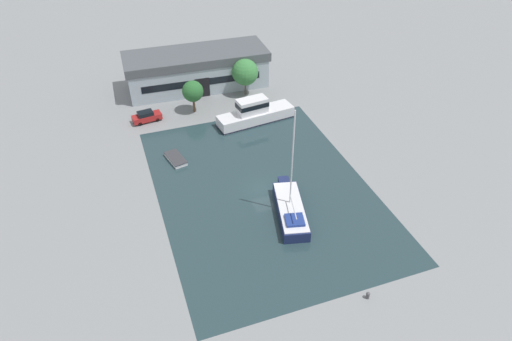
{
  "coord_description": "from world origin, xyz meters",
  "views": [
    {
      "loc": [
        -15.38,
        -40.78,
        35.87
      ],
      "look_at": [
        0.0,
        2.66,
        1.0
      ],
      "focal_mm": 32.0,
      "sensor_mm": 36.0,
      "label": 1
    }
  ],
  "objects_px": {
    "quay_tree_by_water": "(193,91)",
    "sailboat_moored": "(290,209)",
    "motor_cruiser": "(255,113)",
    "quay_tree_near_building": "(245,72)",
    "parked_car": "(147,116)",
    "small_dinghy": "(176,159)",
    "warehouse_building": "(197,69)"
  },
  "relations": [
    {
      "from": "quay_tree_by_water",
      "to": "parked_car",
      "type": "height_order",
      "value": "quay_tree_by_water"
    },
    {
      "from": "parked_car",
      "to": "warehouse_building",
      "type": "bearing_deg",
      "value": 123.94
    },
    {
      "from": "quay_tree_by_water",
      "to": "sailboat_moored",
      "type": "distance_m",
      "value": 27.52
    },
    {
      "from": "parked_car",
      "to": "sailboat_moored",
      "type": "xyz_separation_m",
      "value": [
        12.38,
        -26.43,
        -0.07
      ]
    },
    {
      "from": "sailboat_moored",
      "to": "motor_cruiser",
      "type": "distance_m",
      "value": 21.09
    },
    {
      "from": "parked_car",
      "to": "small_dinghy",
      "type": "height_order",
      "value": "parked_car"
    },
    {
      "from": "small_dinghy",
      "to": "quay_tree_by_water",
      "type": "bearing_deg",
      "value": -127.37
    },
    {
      "from": "quay_tree_near_building",
      "to": "parked_car",
      "type": "bearing_deg",
      "value": -168.57
    },
    {
      "from": "warehouse_building",
      "to": "quay_tree_near_building",
      "type": "relative_size",
      "value": 3.93
    },
    {
      "from": "quay_tree_near_building",
      "to": "motor_cruiser",
      "type": "distance_m",
      "value": 9.44
    },
    {
      "from": "warehouse_building",
      "to": "quay_tree_by_water",
      "type": "height_order",
      "value": "warehouse_building"
    },
    {
      "from": "motor_cruiser",
      "to": "small_dinghy",
      "type": "bearing_deg",
      "value": 107.02
    },
    {
      "from": "warehouse_building",
      "to": "sailboat_moored",
      "type": "relative_size",
      "value": 1.79
    },
    {
      "from": "parked_car",
      "to": "sailboat_moored",
      "type": "relative_size",
      "value": 0.34
    },
    {
      "from": "sailboat_moored",
      "to": "small_dinghy",
      "type": "bearing_deg",
      "value": 138.11
    },
    {
      "from": "warehouse_building",
      "to": "small_dinghy",
      "type": "distance_m",
      "value": 22.26
    },
    {
      "from": "warehouse_building",
      "to": "sailboat_moored",
      "type": "xyz_separation_m",
      "value": [
        2.26,
        -35.44,
        -2.31
      ]
    },
    {
      "from": "quay_tree_near_building",
      "to": "small_dinghy",
      "type": "bearing_deg",
      "value": -134.75
    },
    {
      "from": "warehouse_building",
      "to": "parked_car",
      "type": "relative_size",
      "value": 5.31
    },
    {
      "from": "sailboat_moored",
      "to": "motor_cruiser",
      "type": "height_order",
      "value": "sailboat_moored"
    },
    {
      "from": "parked_car",
      "to": "sailboat_moored",
      "type": "height_order",
      "value": "sailboat_moored"
    },
    {
      "from": "quay_tree_by_water",
      "to": "parked_car",
      "type": "xyz_separation_m",
      "value": [
        -7.48,
        -0.51,
        -2.68
      ]
    },
    {
      "from": "warehouse_building",
      "to": "sailboat_moored",
      "type": "height_order",
      "value": "sailboat_moored"
    },
    {
      "from": "sailboat_moored",
      "to": "motor_cruiser",
      "type": "relative_size",
      "value": 1.1
    },
    {
      "from": "quay_tree_by_water",
      "to": "motor_cruiser",
      "type": "height_order",
      "value": "quay_tree_by_water"
    },
    {
      "from": "quay_tree_by_water",
      "to": "sailboat_moored",
      "type": "xyz_separation_m",
      "value": [
        4.9,
        -26.94,
        -2.75
      ]
    },
    {
      "from": "parked_car",
      "to": "sailboat_moored",
      "type": "bearing_deg",
      "value": 17.35
    },
    {
      "from": "parked_car",
      "to": "motor_cruiser",
      "type": "distance_m",
      "value": 16.35
    },
    {
      "from": "quay_tree_near_building",
      "to": "parked_car",
      "type": "distance_m",
      "value": 17.5
    },
    {
      "from": "quay_tree_near_building",
      "to": "sailboat_moored",
      "type": "distance_m",
      "value": 30.35
    },
    {
      "from": "quay_tree_near_building",
      "to": "small_dinghy",
      "type": "height_order",
      "value": "quay_tree_near_building"
    },
    {
      "from": "parked_car",
      "to": "small_dinghy",
      "type": "distance_m",
      "value": 11.74
    }
  ]
}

